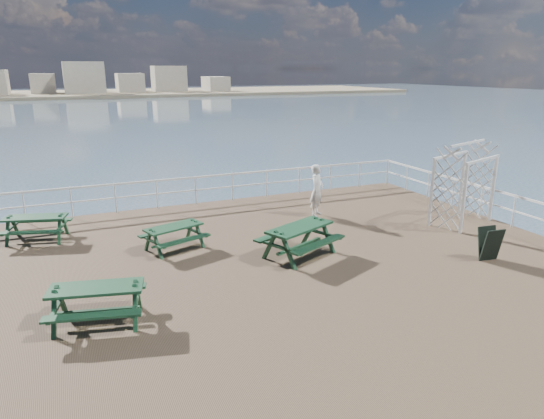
{
  "coord_description": "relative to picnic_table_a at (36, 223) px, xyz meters",
  "views": [
    {
      "loc": [
        -4.39,
        -10.84,
        5.02
      ],
      "look_at": [
        0.9,
        1.53,
        1.1
      ],
      "focal_mm": 32.0,
      "sensor_mm": 36.0,
      "label": 1
    }
  ],
  "objects": [
    {
      "name": "picnic_table_d",
      "position": [
        1.32,
        -5.97,
        0.03
      ],
      "size": [
        2.14,
        1.87,
        0.9
      ],
      "rotation": [
        0.0,
        0.0,
        -0.23
      ],
      "color": "#14391D",
      "rests_on": "ground"
    },
    {
      "name": "picnic_table_c",
      "position": [
        6.75,
        -4.27,
        0.08
      ],
      "size": [
        2.49,
        2.28,
        0.98
      ],
      "rotation": [
        0.0,
        0.0,
        0.4
      ],
      "color": "#14391D",
      "rests_on": "ground"
    },
    {
      "name": "trellis_arbor",
      "position": [
        13.07,
        -3.73,
        0.67
      ],
      "size": [
        2.46,
        1.82,
        2.74
      ],
      "rotation": [
        0.0,
        0.0,
        0.33
      ],
      "color": "silver",
      "rests_on": "ground"
    },
    {
      "name": "picnic_table_a",
      "position": [
        0.0,
        0.0,
        0.0
      ],
      "size": [
        2.07,
        1.84,
        0.85
      ],
      "rotation": [
        0.0,
        0.0,
        -0.27
      ],
      "color": "#14391D",
      "rests_on": "ground"
    },
    {
      "name": "picnic_table_b",
      "position": [
        3.66,
        -2.4,
        -0.04
      ],
      "size": [
        1.97,
        1.77,
        0.8
      ],
      "rotation": [
        0.0,
        0.0,
        0.32
      ],
      "color": "#14391D",
      "rests_on": "ground"
    },
    {
      "name": "person",
      "position": [
        9.03,
        -1.04,
        0.37
      ],
      "size": [
        0.79,
        0.77,
        1.83
      ],
      "primitive_type": "imported",
      "rotation": [
        0.0,
        0.0,
        0.73
      ],
      "color": "silver",
      "rests_on": "ground"
    },
    {
      "name": "sea_backdrop",
      "position": [
        18.01,
        129.31,
        -1.05
      ],
      "size": [
        300.0,
        300.0,
        9.2
      ],
      "color": "#3D5467",
      "rests_on": "ground"
    },
    {
      "name": "ground",
      "position": [
        5.47,
        -4.75,
        -0.7
      ],
      "size": [
        18.0,
        14.0,
        0.3
      ],
      "primitive_type": "cube",
      "color": "brown",
      "rests_on": "ground"
    },
    {
      "name": "railing",
      "position": [
        5.4,
        -2.18,
        0.33
      ],
      "size": [
        17.77,
        13.76,
        1.1
      ],
      "color": "silver",
      "rests_on": "ground"
    },
    {
      "name": "sandwich_board",
      "position": [
        11.34,
        -6.59,
        -0.09
      ],
      "size": [
        0.61,
        0.48,
        0.93
      ],
      "rotation": [
        0.0,
        0.0,
        -0.11
      ],
      "color": "black",
      "rests_on": "ground"
    }
  ]
}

